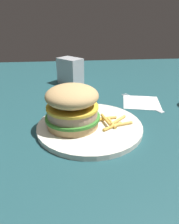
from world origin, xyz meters
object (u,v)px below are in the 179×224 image
object	(u,v)px
fork	(141,101)
napkin_dispenser	(70,71)
fries_pile	(112,121)
napkin	(141,102)
plate	(89,125)
sandwich	(72,106)

from	to	relation	value
fork	napkin_dispenser	xyz separation A→B (m)	(0.22, 0.21, 0.05)
fries_pile	napkin_dispenser	bearing A→B (deg)	13.81
napkin	napkin_dispenser	xyz separation A→B (m)	(0.22, 0.21, 0.05)
napkin_dispenser	plate	bearing A→B (deg)	-37.00
plate	fries_pile	world-z (taller)	fries_pile
sandwich	napkin_dispenser	size ratio (longest dim) A/B	1.29
plate	napkin	size ratio (longest dim) A/B	2.28
sandwich	plate	bearing A→B (deg)	-83.32
sandwich	napkin	size ratio (longest dim) A/B	1.16
napkin_dispenser	fries_pile	bearing A→B (deg)	-29.01
sandwich	fork	xyz separation A→B (m)	(0.15, -0.22, -0.06)
plate	napkin_dispenser	size ratio (longest dim) A/B	2.52
plate	sandwich	distance (m)	0.07
plate	napkin_dispenser	distance (m)	0.36
napkin	napkin_dispenser	size ratio (longest dim) A/B	1.11
plate	fries_pile	distance (m)	0.05
sandwich	napkin_dispenser	xyz separation A→B (m)	(0.36, -0.00, -0.01)
sandwich	napkin	world-z (taller)	sandwich
sandwich	fork	bearing A→B (deg)	-56.11
sandwich	napkin_dispenser	distance (m)	0.36
plate	fries_pile	xyz separation A→B (m)	(-0.01, -0.05, 0.01)
sandwich	fries_pile	world-z (taller)	sandwich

